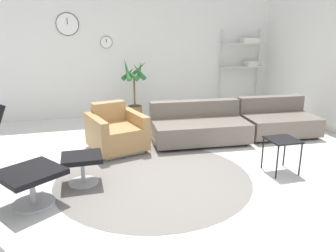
{
  "coord_description": "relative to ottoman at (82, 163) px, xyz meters",
  "views": [
    {
      "loc": [
        -0.99,
        -4.01,
        1.8
      ],
      "look_at": [
        0.16,
        0.11,
        0.55
      ],
      "focal_mm": 35.0,
      "sensor_mm": 36.0,
      "label": 1
    }
  ],
  "objects": [
    {
      "name": "couch_low",
      "position": [
        1.93,
        1.13,
        -0.03
      ],
      "size": [
        1.62,
        0.98,
        0.64
      ],
      "rotation": [
        0.0,
        0.0,
        3.07
      ],
      "color": "black",
      "rests_on": "ground_plane"
    },
    {
      "name": "round_rug",
      "position": [
        0.86,
        -0.09,
        -0.27
      ],
      "size": [
        2.46,
        2.46,
        0.01
      ],
      "color": "slate",
      "rests_on": "ground_plane"
    },
    {
      "name": "shelf_unit",
      "position": [
        3.81,
        3.12,
        1.02
      ],
      "size": [
        1.02,
        0.28,
        1.82
      ],
      "color": "#BCBCC1",
      "rests_on": "ground_plane"
    },
    {
      "name": "side_table",
      "position": [
        2.52,
        -0.35,
        0.13
      ],
      "size": [
        0.38,
        0.38,
        0.45
      ],
      "color": "black",
      "rests_on": "ground_plane"
    },
    {
      "name": "armchair_red",
      "position": [
        0.54,
        1.07,
        0.0
      ],
      "size": [
        0.94,
        0.98,
        0.71
      ],
      "rotation": [
        0.0,
        0.0,
        3.4
      ],
      "color": "silver",
      "rests_on": "ground_plane"
    },
    {
      "name": "ottoman",
      "position": [
        0.0,
        0.0,
        0.0
      ],
      "size": [
        0.48,
        0.4,
        0.36
      ],
      "color": "#BCBCC1",
      "rests_on": "ground_plane"
    },
    {
      "name": "wall_back",
      "position": [
        1.0,
        3.33,
        1.13
      ],
      "size": [
        12.0,
        0.09,
        2.8
      ],
      "color": "silver",
      "rests_on": "ground_plane"
    },
    {
      "name": "ground_plane",
      "position": [
        1.0,
        0.21,
        -0.27
      ],
      "size": [
        12.0,
        12.0,
        0.0
      ],
      "primitive_type": "plane",
      "color": "silver"
    },
    {
      "name": "couch_second",
      "position": [
        3.41,
        1.11,
        -0.03
      ],
      "size": [
        1.31,
        0.96,
        0.64
      ],
      "rotation": [
        0.0,
        0.0,
        3.07
      ],
      "color": "black",
      "rests_on": "ground_plane"
    },
    {
      "name": "potted_plant",
      "position": [
        1.13,
        2.74,
        0.3
      ],
      "size": [
        0.57,
        0.58,
        1.28
      ],
      "color": "brown",
      "rests_on": "ground_plane"
    }
  ]
}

